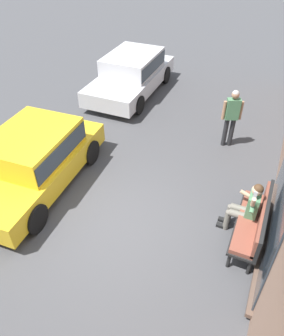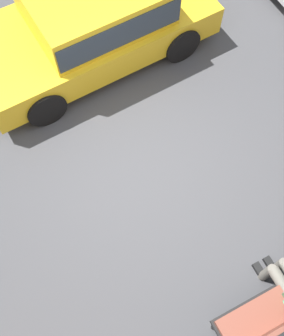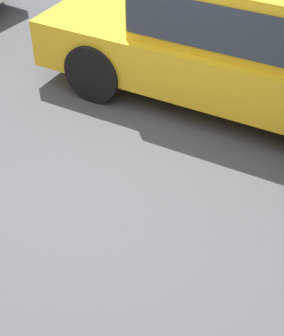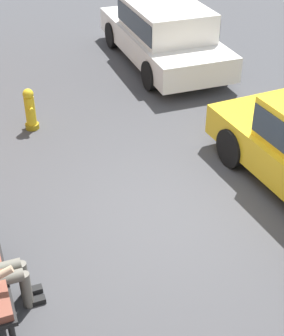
% 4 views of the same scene
% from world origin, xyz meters
% --- Properties ---
extents(ground_plane, '(60.00, 60.00, 0.00)m').
position_xyz_m(ground_plane, '(0.00, 0.00, 0.00)').
color(ground_plane, '#424244').
extents(bench, '(1.83, 0.55, 1.01)m').
position_xyz_m(bench, '(-0.65, 2.90, 0.58)').
color(bench, black).
rests_on(bench, ground_plane).
extents(person_on_phone, '(0.73, 0.74, 1.35)m').
position_xyz_m(person_on_phone, '(-0.85, 2.67, 0.71)').
color(person_on_phone, '#6B665B').
rests_on(person_on_phone, ground_plane).
extents(parked_car_near, '(4.33, 2.00, 1.41)m').
position_xyz_m(parked_car_near, '(-6.01, -2.36, 0.77)').
color(parked_car_near, silver).
rests_on(parked_car_near, ground_plane).
extents(parked_car_mid, '(4.21, 2.17, 1.42)m').
position_xyz_m(parked_car_mid, '(-0.39, -2.36, 0.78)').
color(parked_car_mid, gold).
rests_on(parked_car_mid, ground_plane).
extents(pedestrian_standing, '(0.33, 0.51, 1.73)m').
position_xyz_m(pedestrian_standing, '(-3.95, 1.66, 1.02)').
color(pedestrian_standing, '#232326').
rests_on(pedestrian_standing, ground_plane).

